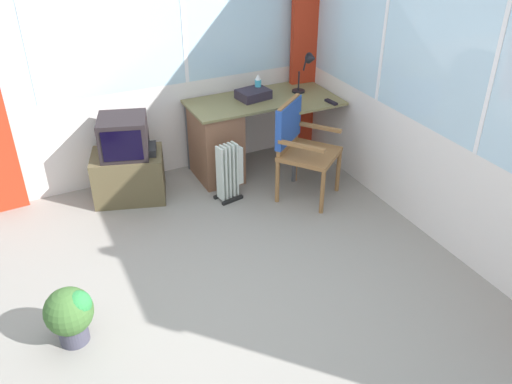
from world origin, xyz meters
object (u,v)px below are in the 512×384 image
at_px(wooden_armchair, 297,138).
at_px(potted_plant, 70,313).
at_px(desk_lamp, 309,66).
at_px(desk, 222,138).
at_px(paper_tray, 253,94).
at_px(space_heater, 230,171).
at_px(tv_remote, 331,102).
at_px(tv_on_stand, 128,163).
at_px(spray_bottle, 258,85).

relative_size(wooden_armchair, potted_plant, 2.22).
relative_size(desk_lamp, potted_plant, 0.99).
height_order(desk, wooden_armchair, wooden_armchair).
distance_m(paper_tray, potted_plant, 2.77).
bearing_deg(desk, wooden_armchair, -53.15).
bearing_deg(space_heater, desk, 75.46).
distance_m(tv_remote, tv_on_stand, 2.01).
distance_m(spray_bottle, paper_tray, 0.12).
distance_m(desk, tv_remote, 1.12).
bearing_deg(space_heater, wooden_armchair, -17.89).
height_order(desk, spray_bottle, spray_bottle).
xyz_separation_m(tv_remote, tv_on_stand, (-1.93, 0.38, -0.40)).
bearing_deg(space_heater, tv_on_stand, 153.23).
relative_size(wooden_armchair, space_heater, 1.64).
distance_m(tv_remote, potted_plant, 3.06).
distance_m(wooden_armchair, space_heater, 0.69).
bearing_deg(tv_remote, desk_lamp, 91.67).
bearing_deg(spray_bottle, potted_plant, -141.55).
height_order(space_heater, potted_plant, space_heater).
bearing_deg(spray_bottle, paper_tray, -141.95).
relative_size(paper_tray, wooden_armchair, 0.33).
distance_m(spray_bottle, wooden_armchair, 0.78).
relative_size(wooden_armchair, tv_on_stand, 1.13).
bearing_deg(tv_remote, space_heater, 174.14).
distance_m(tv_remote, spray_bottle, 0.74).
bearing_deg(tv_on_stand, tv_remote, -11.24).
distance_m(tv_remote, paper_tray, 0.76).
bearing_deg(wooden_armchair, spray_bottle, 93.13).
bearing_deg(spray_bottle, tv_on_stand, -175.17).
bearing_deg(tv_on_stand, wooden_armchair, -23.23).
xyz_separation_m(spray_bottle, space_heater, (-0.55, -0.54, -0.57)).
xyz_separation_m(desk, spray_bottle, (0.44, 0.10, 0.45)).
bearing_deg(potted_plant, tv_on_stand, 63.62).
distance_m(desk, potted_plant, 2.43).
height_order(tv_remote, space_heater, tv_remote).
bearing_deg(wooden_armchair, desk, 126.85).
bearing_deg(paper_tray, desk, -175.24).
relative_size(desk_lamp, tv_remote, 2.75).
bearing_deg(tv_remote, tv_on_stand, 160.80).
relative_size(desk, potted_plant, 3.46).
xyz_separation_m(desk_lamp, tv_on_stand, (-1.87, 0.04, -0.66)).
distance_m(tv_remote, wooden_armchair, 0.58).
xyz_separation_m(tv_on_stand, potted_plant, (-0.81, -1.63, -0.12)).
height_order(desk, tv_remote, tv_remote).
bearing_deg(desk_lamp, paper_tray, 171.21).
xyz_separation_m(desk, space_heater, (-0.12, -0.45, -0.12)).
distance_m(wooden_armchair, tv_on_stand, 1.58).
xyz_separation_m(desk, tv_remote, (0.98, -0.41, 0.35)).
bearing_deg(desk_lamp, wooden_armchair, -127.10).
xyz_separation_m(tv_remote, wooden_armchair, (-0.50, -0.23, -0.18)).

